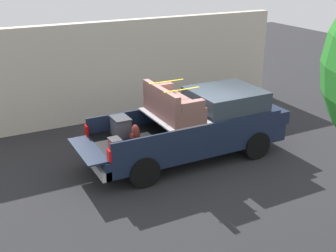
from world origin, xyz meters
name	(u,v)px	position (x,y,z in m)	size (l,w,h in m)	color
ground_plane	(187,158)	(0.00, 0.00, 0.00)	(40.00, 40.00, 0.00)	#262628
pickup_truck	(198,125)	(0.36, 0.00, 0.97)	(6.05, 2.06, 2.23)	#162138
building_facade	(132,68)	(0.13, 4.18, 1.69)	(11.58, 0.36, 3.39)	beige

